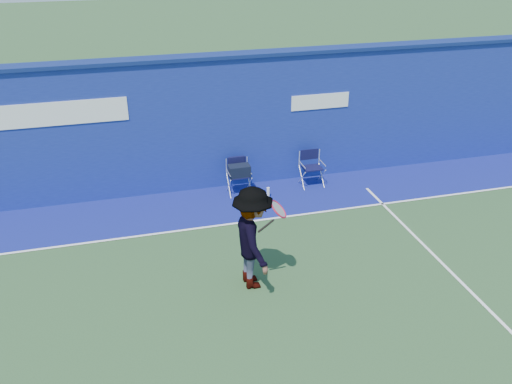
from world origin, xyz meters
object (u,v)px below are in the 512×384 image
object	(u,v)px
directors_chair_left	(239,179)
tennis_player	(253,238)
directors_chair_right	(312,175)
water_bottle	(268,193)

from	to	relation	value
directors_chair_left	tennis_player	size ratio (longest dim) A/B	0.45
directors_chair_right	water_bottle	distance (m)	1.23
directors_chair_left	water_bottle	xyz separation A→B (m)	(0.59, -0.39, -0.23)
directors_chair_right	tennis_player	world-z (taller)	tennis_player
water_bottle	directors_chair_right	bearing A→B (deg)	17.29
directors_chair_right	tennis_player	size ratio (longest dim) A/B	0.45
directors_chair_left	tennis_player	bearing A→B (deg)	-99.32
directors_chair_right	tennis_player	bearing A→B (deg)	-124.12
water_bottle	tennis_player	bearing A→B (deg)	-110.61
directors_chair_right	water_bottle	xyz separation A→B (m)	(-1.17, -0.36, -0.14)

